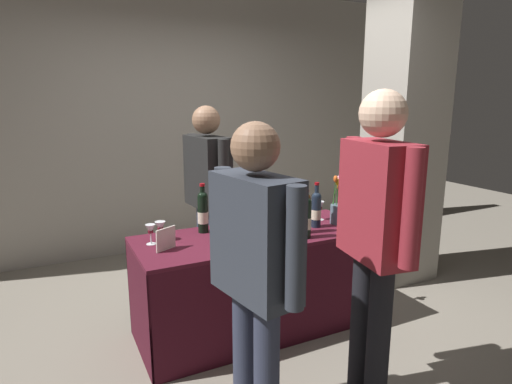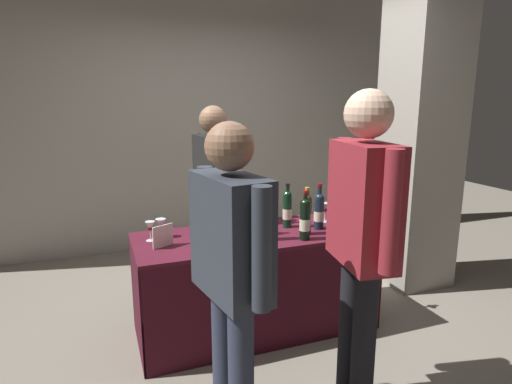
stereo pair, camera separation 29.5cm
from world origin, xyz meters
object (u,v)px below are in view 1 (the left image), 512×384
featured_wine_bottle (254,216)px  taster_foreground_right (255,262)px  display_bottle_0 (306,217)px  wine_glass_near_taster (160,227)px  tasting_table (256,263)px  vendor_presenter (208,186)px  concrete_pillar (406,103)px  wine_glass_near_vendor (151,230)px  wine_glass_mid (320,206)px  flower_vase (337,210)px

featured_wine_bottle → taster_foreground_right: 1.05m
display_bottle_0 → taster_foreground_right: 1.04m
wine_glass_near_taster → tasting_table: bearing=-13.7°
taster_foreground_right → vendor_presenter: bearing=-22.1°
tasting_table → vendor_presenter: vendor_presenter is taller
concrete_pillar → wine_glass_near_taster: size_ratio=24.84×
vendor_presenter → featured_wine_bottle: bearing=5.1°
concrete_pillar → wine_glass_near_vendor: (-2.35, -0.20, -0.80)m
wine_glass_mid → tasting_table: bearing=-171.0°
display_bottle_0 → vendor_presenter: (-0.40, 0.83, 0.10)m
display_bottle_0 → flower_vase: 0.44m
concrete_pillar → taster_foreground_right: (-2.11, -1.27, -0.68)m
wine_glass_near_taster → vendor_presenter: bearing=41.4°
concrete_pillar → featured_wine_bottle: bearing=-169.0°
wine_glass_near_vendor → wine_glass_mid: 1.31m
vendor_presenter → display_bottle_0: bearing=20.2°
featured_wine_bottle → flower_vase: 0.69m
taster_foreground_right → flower_vase: bearing=-61.0°
tasting_table → wine_glass_near_vendor: (-0.71, 0.10, 0.32)m
wine_glass_near_taster → flower_vase: 1.31m
display_bottle_0 → taster_foreground_right: bearing=-135.5°
tasting_table → wine_glass_near_vendor: wine_glass_near_vendor is taller
vendor_presenter → taster_foreground_right: (-0.34, -1.56, -0.03)m
wine_glass_near_vendor → wine_glass_near_taster: 0.09m
wine_glass_near_taster → taster_foreground_right: taster_foreground_right is taller
wine_glass_near_taster → vendor_presenter: vendor_presenter is taller
tasting_table → wine_glass_mid: bearing=9.0°
vendor_presenter → taster_foreground_right: vendor_presenter is taller
display_bottle_0 → wine_glass_mid: size_ratio=2.27×
featured_wine_bottle → concrete_pillar: bearing=11.0°
featured_wine_bottle → vendor_presenter: bearing=100.6°
wine_glass_near_taster → display_bottle_0: bearing=-23.4°
vendor_presenter → wine_glass_near_taster: bearing=-54.1°
flower_vase → vendor_presenter: (-0.80, 0.64, 0.14)m
concrete_pillar → vendor_presenter: (-1.77, 0.29, -0.65)m
wine_glass_near_taster → flower_vase: flower_vase is taller
concrete_pillar → featured_wine_bottle: concrete_pillar is taller
wine_glass_near_vendor → wine_glass_near_taster: size_ratio=1.03×
flower_vase → display_bottle_0: bearing=-155.0°
featured_wine_bottle → wine_glass_mid: 0.63m
featured_wine_bottle → wine_glass_near_vendor: featured_wine_bottle is taller
wine_glass_near_vendor → vendor_presenter: size_ratio=0.08×
wine_glass_mid → vendor_presenter: (-0.74, 0.50, 0.13)m
flower_vase → wine_glass_mid: bearing=114.0°
tasting_table → vendor_presenter: 0.77m
wine_glass_mid → flower_vase: bearing=-66.0°
wine_glass_mid → flower_vase: 0.15m
featured_wine_bottle → vendor_presenter: 0.63m
flower_vase → vendor_presenter: bearing=141.3°
flower_vase → taster_foreground_right: size_ratio=0.24×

